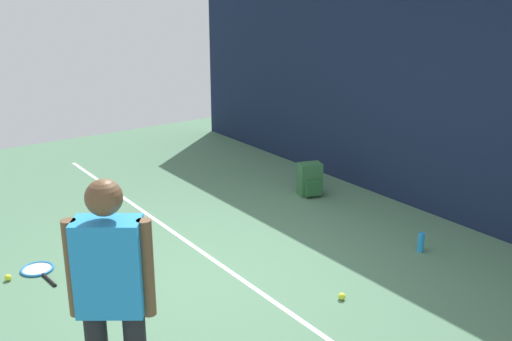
% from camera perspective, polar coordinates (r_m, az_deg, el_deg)
% --- Properties ---
extents(ground_plane, '(12.00, 12.00, 0.00)m').
position_cam_1_polar(ground_plane, '(6.00, -3.15, -9.82)').
color(ground_plane, '#4C7556').
extents(back_fence, '(10.00, 0.10, 2.85)m').
position_cam_1_polar(back_fence, '(7.48, 16.50, 6.69)').
color(back_fence, '#141E38').
rests_on(back_fence, ground).
extents(court_line, '(9.00, 0.05, 0.00)m').
position_cam_1_polar(court_line, '(6.04, -2.49, -9.60)').
color(court_line, white).
rests_on(court_line, ground).
extents(tennis_player, '(0.41, 0.45, 1.70)m').
position_cam_1_polar(tennis_player, '(3.79, -13.59, -11.38)').
color(tennis_player, black).
rests_on(tennis_player, ground).
extents(tennis_racket, '(0.62, 0.35, 0.03)m').
position_cam_1_polar(tennis_racket, '(6.41, -20.07, -8.92)').
color(tennis_racket, black).
rests_on(tennis_racket, ground).
extents(backpack, '(0.35, 0.35, 0.44)m').
position_cam_1_polar(backpack, '(8.02, 5.19, -0.91)').
color(backpack, '#2D6038').
rests_on(backpack, ground).
extents(tennis_ball_near_player, '(0.07, 0.07, 0.07)m').
position_cam_1_polar(tennis_ball_near_player, '(5.60, 8.19, -11.79)').
color(tennis_ball_near_player, '#CCE033').
rests_on(tennis_ball_near_player, ground).
extents(tennis_ball_by_fence, '(0.07, 0.07, 0.07)m').
position_cam_1_polar(tennis_ball_by_fence, '(6.32, -22.58, -9.41)').
color(tennis_ball_by_fence, '#CCE033').
rests_on(tennis_ball_by_fence, ground).
extents(water_bottle, '(0.07, 0.07, 0.21)m').
position_cam_1_polar(water_bottle, '(6.64, 15.47, -6.62)').
color(water_bottle, '#268CD8').
rests_on(water_bottle, ground).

